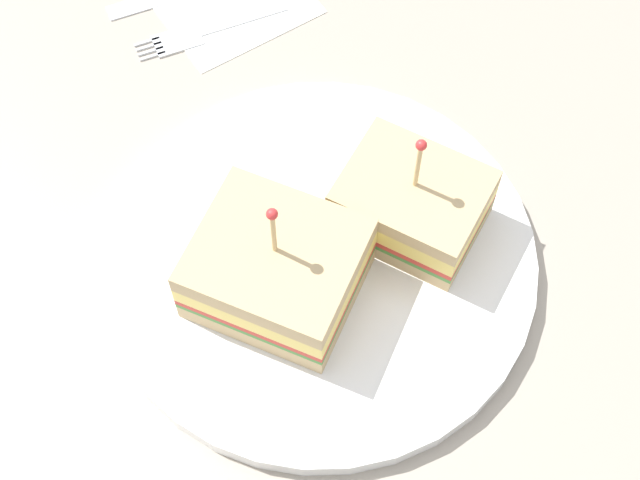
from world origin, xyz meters
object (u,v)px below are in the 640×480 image
(plate, at_px, (320,260))
(sandwich_half_back, at_px, (277,269))
(fork, at_px, (195,34))
(napkin, at_px, (232,0))
(sandwich_half_front, at_px, (412,203))

(plate, height_order, sandwich_half_back, sandwich_half_back)
(sandwich_half_back, bearing_deg, fork, 144.99)
(sandwich_half_back, distance_m, napkin, 0.26)
(plate, relative_size, sandwich_half_front, 2.85)
(plate, bearing_deg, sandwich_half_front, 60.69)
(sandwich_half_front, xyz_separation_m, napkin, (-0.23, 0.09, -0.04))
(sandwich_half_back, relative_size, fork, 1.06)
(sandwich_half_back, relative_size, napkin, 1.05)
(napkin, xyz_separation_m, fork, (0.00, -0.04, 0.00))
(sandwich_half_front, xyz_separation_m, sandwich_half_back, (-0.04, -0.09, 0.00))
(sandwich_half_back, bearing_deg, napkin, 137.10)
(plate, bearing_deg, sandwich_half_back, -101.07)
(sandwich_half_front, relative_size, napkin, 0.89)
(sandwich_half_back, xyz_separation_m, napkin, (-0.19, 0.18, -0.04))
(sandwich_half_front, height_order, sandwich_half_back, sandwich_half_back)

